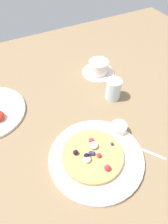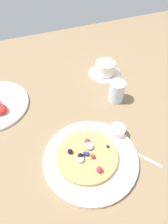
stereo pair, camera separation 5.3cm
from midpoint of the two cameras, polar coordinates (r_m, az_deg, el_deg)
ground_plane at (r=78.30cm, az=-5.54°, el=-3.82°), size 189.32×138.76×3.00cm
pancake_plate at (r=67.88cm, az=1.04°, el=-12.49°), size 29.95×29.95×1.38cm
pancake_with_berries at (r=66.51cm, az=-0.03°, el=-11.80°), size 19.18×19.18×3.34cm
syrup_ramekin at (r=72.60cm, az=7.34°, el=-4.31°), size 5.58×5.58×2.68cm
coffee_saucer at (r=98.44cm, az=2.31°, el=10.79°), size 14.78×14.78×0.75cm
coffee_cup at (r=96.71cm, az=2.39°, el=12.30°), size 10.16×9.54×5.24cm
water_glass at (r=83.77cm, az=6.18°, el=6.13°), size 6.10×6.10×8.51cm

